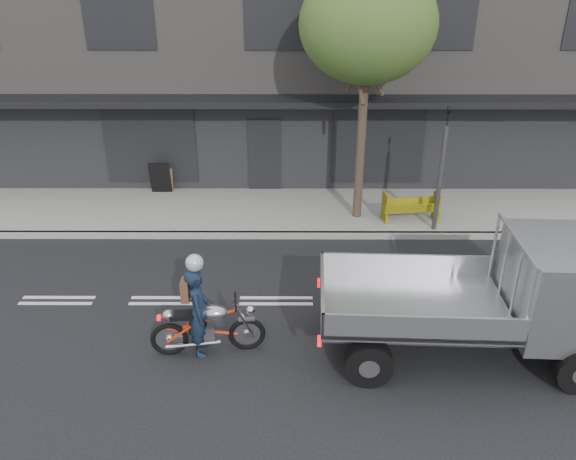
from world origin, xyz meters
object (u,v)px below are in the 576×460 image
(flatbed_ute, at_px, (538,290))
(sandwich_board, at_px, (160,178))
(motorcycle, at_px, (208,326))
(rider, at_px, (199,312))
(construction_barrier, at_px, (412,210))
(traffic_light_pole, at_px, (440,177))
(street_tree, at_px, (368,25))

(flatbed_ute, bearing_deg, sandwich_board, 140.13)
(motorcycle, height_order, flatbed_ute, flatbed_ute)
(rider, xyz_separation_m, flatbed_ute, (6.12, -0.06, 0.52))
(sandwich_board, bearing_deg, motorcycle, -72.18)
(motorcycle, xyz_separation_m, sandwich_board, (-2.48, 7.64, 0.08))
(motorcycle, xyz_separation_m, rider, (-0.15, -0.00, 0.32))
(flatbed_ute, height_order, construction_barrier, flatbed_ute)
(motorcycle, height_order, rider, rider)
(traffic_light_pole, bearing_deg, construction_barrier, 150.19)
(motorcycle, distance_m, sandwich_board, 8.04)
(street_tree, distance_m, construction_barrier, 4.95)
(flatbed_ute, distance_m, sandwich_board, 11.46)
(traffic_light_pole, bearing_deg, sandwich_board, 162.05)
(construction_barrier, xyz_separation_m, sandwich_board, (-7.35, 2.24, 0.07))
(motorcycle, bearing_deg, flatbed_ute, -7.24)
(rider, height_order, construction_barrier, rider)
(flatbed_ute, distance_m, construction_barrier, 5.63)
(traffic_light_pole, relative_size, sandwich_board, 3.49)
(flatbed_ute, bearing_deg, construction_barrier, 103.84)
(street_tree, height_order, flatbed_ute, street_tree)
(traffic_light_pole, height_order, rider, traffic_light_pole)
(construction_barrier, relative_size, sandwich_board, 1.52)
(rider, height_order, flatbed_ute, flatbed_ute)
(flatbed_ute, xyz_separation_m, construction_barrier, (-1.10, 5.46, -0.83))
(street_tree, relative_size, flatbed_ute, 1.25)
(sandwich_board, bearing_deg, rider, -73.21)
(traffic_light_pole, relative_size, construction_barrier, 2.29)
(traffic_light_pole, bearing_deg, street_tree, 156.97)
(traffic_light_pole, xyz_separation_m, flatbed_ute, (0.54, -5.14, -0.25))
(motorcycle, distance_m, construction_barrier, 7.28)
(traffic_light_pole, distance_m, sandwich_board, 8.38)
(traffic_light_pole, xyz_separation_m, sandwich_board, (-7.91, 2.56, -1.00))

